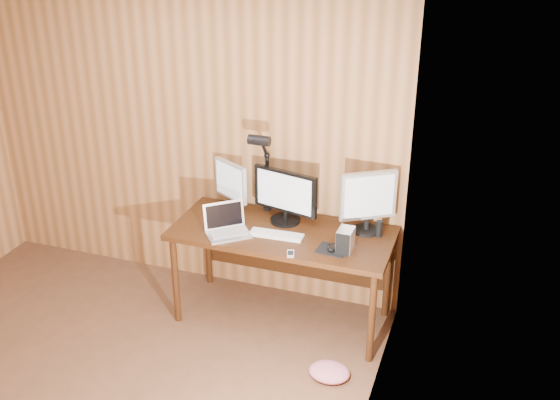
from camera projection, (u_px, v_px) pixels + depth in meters
The scene contains 14 objects.
room_shell at pixel (12, 257), 3.39m from camera, with size 4.00×4.00×4.00m.
desk at pixel (285, 241), 4.84m from camera, with size 1.60×0.70×0.75m.
monitor_center at pixel (285, 196), 4.78m from camera, with size 0.51×0.23×0.41m.
monitor_left at pixel (231, 185), 4.97m from camera, with size 0.31×0.19×0.39m.
monitor_right at pixel (368, 200), 4.62m from camera, with size 0.37×0.25×0.46m.
laptop at pixel (226, 226), 4.68m from camera, with size 0.38×0.37×0.21m.
keyboard at pixel (276, 235), 4.66m from camera, with size 0.39×0.13×0.02m.
mousepad at pixel (332, 250), 4.47m from camera, with size 0.21×0.17×0.00m, color black.
mouse at pixel (332, 247), 4.46m from camera, with size 0.07×0.11×0.04m, color black.
hard_drive at pixel (345, 240), 4.44m from camera, with size 0.10×0.15×0.16m.
phone at pixel (291, 254), 4.42m from camera, with size 0.07×0.10×0.01m.
speaker at pixel (379, 229), 4.63m from camera, with size 0.05×0.05×0.12m, color black.
desk_lamp at pixel (263, 161), 4.80m from camera, with size 0.16×0.23×0.70m.
fabric_pile at pixel (329, 372), 4.40m from camera, with size 0.28×0.23×0.09m, color #CF6479, non-canonical shape.
Camera 1 is at (2.27, -2.34, 2.96)m, focal length 42.00 mm.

